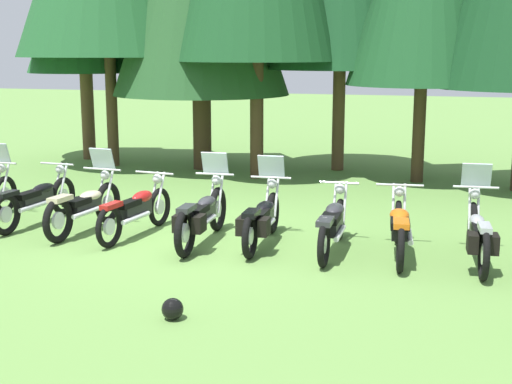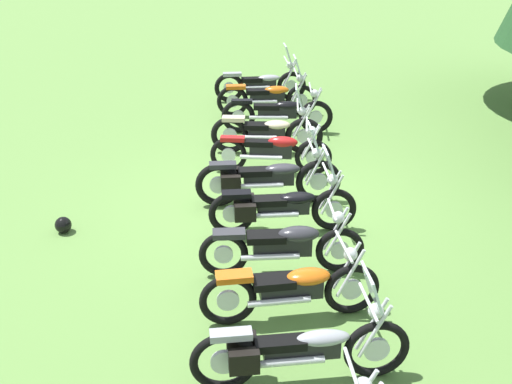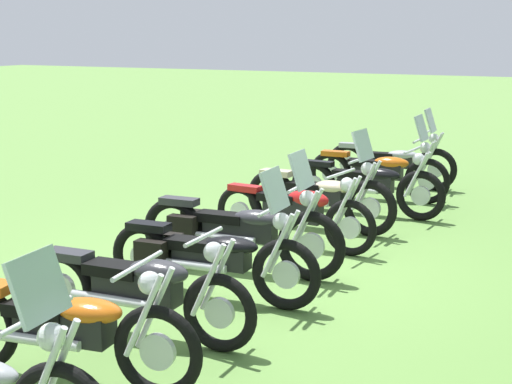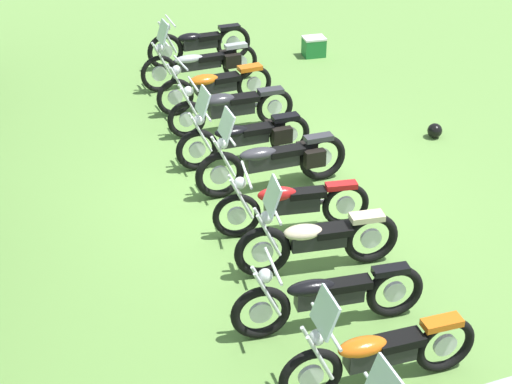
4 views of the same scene
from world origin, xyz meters
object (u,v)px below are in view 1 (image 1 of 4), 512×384
at_px(motorcycle_6, 262,218).
at_px(motorcycle_9, 479,233).
at_px(dropped_helmet, 173,309).
at_px(motorcycle_2, 37,200).
at_px(motorcycle_3, 85,205).
at_px(motorcycle_8, 400,227).
at_px(motorcycle_7, 333,223).
at_px(motorcycle_4, 137,210).
at_px(motorcycle_5, 202,215).

xyz_separation_m(motorcycle_6, motorcycle_9, (3.29, -0.02, 0.01)).
xyz_separation_m(motorcycle_6, dropped_helmet, (-0.07, -3.35, -0.33)).
bearing_deg(motorcycle_6, motorcycle_2, 83.93).
relative_size(motorcycle_3, motorcycle_8, 0.98).
bearing_deg(motorcycle_6, motorcycle_8, -93.39).
bearing_deg(motorcycle_9, motorcycle_8, 83.55).
bearing_deg(dropped_helmet, motorcycle_7, 69.75).
xyz_separation_m(motorcycle_2, motorcycle_7, (5.41, -0.23, 0.01)).
xyz_separation_m(motorcycle_3, motorcycle_7, (4.28, 0.03, -0.01)).
distance_m(motorcycle_3, dropped_helmet, 4.50).
xyz_separation_m(motorcycle_8, motorcycle_9, (1.13, -0.02, 0.01)).
xyz_separation_m(motorcycle_4, motorcycle_7, (3.33, -0.00, 0.01)).
height_order(motorcycle_2, motorcycle_4, motorcycle_2).
distance_m(motorcycle_6, motorcycle_7, 1.15).
bearing_deg(motorcycle_5, motorcycle_2, 80.50).
height_order(motorcycle_4, dropped_helmet, motorcycle_4).
relative_size(motorcycle_2, motorcycle_9, 0.99).
distance_m(motorcycle_6, motorcycle_8, 2.16).
relative_size(motorcycle_4, motorcycle_8, 1.00).
relative_size(motorcycle_2, motorcycle_8, 1.05).
distance_m(motorcycle_4, motorcycle_7, 3.33).
bearing_deg(motorcycle_3, motorcycle_6, -84.97).
bearing_deg(dropped_helmet, motorcycle_6, 88.78).
relative_size(motorcycle_7, motorcycle_9, 0.96).
bearing_deg(motorcycle_9, motorcycle_4, 84.75).
bearing_deg(motorcycle_8, motorcycle_7, 85.14).
relative_size(motorcycle_9, dropped_helmet, 9.28).
relative_size(motorcycle_7, dropped_helmet, 8.86).
xyz_separation_m(motorcycle_7, motorcycle_8, (1.01, 0.04, -0.00)).
height_order(motorcycle_7, motorcycle_9, motorcycle_9).
distance_m(motorcycle_2, motorcycle_6, 4.27).
bearing_deg(dropped_helmet, motorcycle_3, 132.95).
distance_m(motorcycle_4, motorcycle_5, 1.24).
distance_m(motorcycle_8, motorcycle_9, 1.13).
distance_m(motorcycle_4, dropped_helmet, 3.94).
height_order(motorcycle_3, motorcycle_4, motorcycle_3).
bearing_deg(motorcycle_3, motorcycle_5, -89.02).
xyz_separation_m(motorcycle_3, dropped_helmet, (3.06, -3.28, -0.34)).
bearing_deg(motorcycle_6, motorcycle_9, -93.78).
bearing_deg(motorcycle_4, motorcycle_6, -83.56).
distance_m(motorcycle_2, motorcycle_8, 6.42).
bearing_deg(motorcycle_9, motorcycle_6, 84.29).
height_order(motorcycle_3, dropped_helmet, motorcycle_3).
distance_m(motorcycle_2, motorcycle_7, 5.42).
xyz_separation_m(motorcycle_3, motorcycle_4, (0.95, 0.03, -0.02)).
distance_m(motorcycle_3, motorcycle_5, 2.18).
xyz_separation_m(motorcycle_2, motorcycle_4, (2.08, -0.22, 0.01)).
height_order(motorcycle_2, motorcycle_9, motorcycle_9).
height_order(motorcycle_5, motorcycle_9, motorcycle_5).
height_order(motorcycle_6, motorcycle_8, motorcycle_6).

